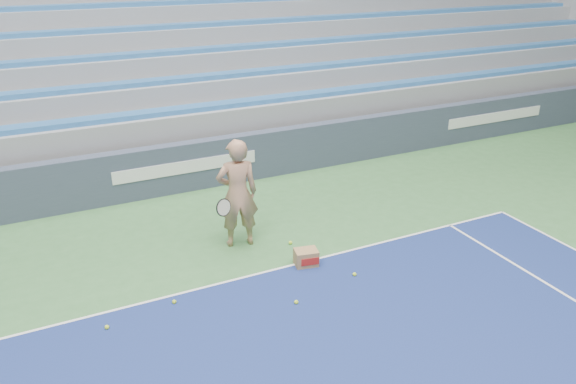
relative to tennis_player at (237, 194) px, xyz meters
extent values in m
cube|color=white|center=(-0.14, -1.12, -0.99)|extent=(10.97, 0.05, 0.00)
cube|color=#384155|center=(-0.14, 2.88, -0.46)|extent=(30.00, 0.30, 1.10)
cube|color=white|center=(-0.14, 2.72, -0.41)|extent=(3.20, 0.02, 0.28)
cube|color=white|center=(8.86, 2.72, -0.41)|extent=(3.40, 0.02, 0.28)
cube|color=gray|center=(-0.14, 7.43, -0.46)|extent=(30.00, 8.50, 1.10)
cube|color=gray|center=(-0.14, 7.43, 0.34)|extent=(30.00, 8.50, 0.50)
cube|color=#3069AD|center=(-0.14, 3.55, 0.65)|extent=(29.60, 0.42, 0.11)
cube|color=gray|center=(-0.14, 7.85, 0.84)|extent=(30.00, 7.65, 0.50)
cube|color=#3069AD|center=(-0.14, 4.40, 1.15)|extent=(29.60, 0.42, 0.11)
cube|color=gray|center=(-0.14, 8.28, 1.34)|extent=(30.00, 6.80, 0.50)
cube|color=#3069AD|center=(-0.14, 5.25, 1.65)|extent=(29.60, 0.42, 0.11)
cube|color=gray|center=(-0.14, 8.70, 1.84)|extent=(30.00, 5.95, 0.50)
cube|color=#3069AD|center=(-0.14, 6.10, 2.15)|extent=(29.60, 0.42, 0.11)
cube|color=gray|center=(-0.14, 9.13, 2.34)|extent=(30.00, 5.10, 0.50)
cube|color=#3069AD|center=(-0.14, 6.95, 2.65)|extent=(29.60, 0.42, 0.11)
cube|color=gray|center=(15.01, 7.43, 2.04)|extent=(0.30, 8.80, 6.10)
imported|color=tan|center=(0.00, 0.00, 0.00)|extent=(0.81, 0.61, 2.01)
cylinder|color=black|center=(-0.35, -0.25, -0.06)|extent=(0.12, 0.27, 0.08)
cylinder|color=beige|center=(-0.45, -0.53, 0.04)|extent=(0.29, 0.16, 0.28)
torus|color=black|center=(-0.45, -0.53, 0.04)|extent=(0.31, 0.18, 0.30)
cube|color=#987449|center=(0.75, -1.21, -0.86)|extent=(0.44, 0.36, 0.29)
cube|color=#B21E19|center=(0.75, -1.36, -0.86)|extent=(0.31, 0.07, 0.13)
sphere|color=#C7E72F|center=(0.84, -0.43, -0.97)|extent=(0.07, 0.07, 0.07)
sphere|color=#C7E72F|center=(1.31, -1.87, -0.97)|extent=(0.07, 0.07, 0.07)
sphere|color=#C7E72F|center=(-2.62, -1.53, -0.97)|extent=(0.07, 0.07, 0.07)
sphere|color=#C7E72F|center=(-1.58, -1.34, -0.97)|extent=(0.07, 0.07, 0.07)
sphere|color=#C7E72F|center=(0.08, -2.16, -0.97)|extent=(0.07, 0.07, 0.07)
camera|label=1|loc=(-3.16, -8.54, 3.97)|focal=35.00mm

